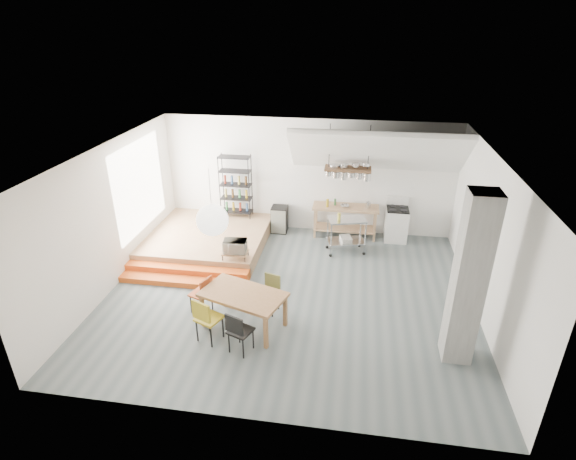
% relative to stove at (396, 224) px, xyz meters
% --- Properties ---
extents(floor, '(8.00, 8.00, 0.00)m').
position_rel_stove_xyz_m(floor, '(-2.50, -3.16, -0.48)').
color(floor, '#525E5F').
rests_on(floor, ground).
extents(wall_back, '(8.00, 0.04, 3.20)m').
position_rel_stove_xyz_m(wall_back, '(-2.50, 0.34, 1.12)').
color(wall_back, silver).
rests_on(wall_back, ground).
extents(wall_left, '(0.04, 7.00, 3.20)m').
position_rel_stove_xyz_m(wall_left, '(-6.50, -3.16, 1.12)').
color(wall_left, silver).
rests_on(wall_left, ground).
extents(wall_right, '(0.04, 7.00, 3.20)m').
position_rel_stove_xyz_m(wall_right, '(1.50, -3.16, 1.12)').
color(wall_right, silver).
rests_on(wall_right, ground).
extents(ceiling, '(8.00, 7.00, 0.02)m').
position_rel_stove_xyz_m(ceiling, '(-2.50, -3.16, 2.72)').
color(ceiling, white).
rests_on(ceiling, wall_back).
extents(slope_ceiling, '(4.40, 1.44, 1.32)m').
position_rel_stove_xyz_m(slope_ceiling, '(-0.70, -0.26, 2.07)').
color(slope_ceiling, white).
rests_on(slope_ceiling, wall_back).
extents(window_pane, '(0.02, 2.50, 2.20)m').
position_rel_stove_xyz_m(window_pane, '(-6.48, -1.66, 1.32)').
color(window_pane, white).
rests_on(window_pane, wall_left).
extents(platform, '(3.00, 3.00, 0.40)m').
position_rel_stove_xyz_m(platform, '(-5.00, -1.16, -0.28)').
color(platform, '#976B4B').
rests_on(platform, ground).
extents(step_lower, '(3.00, 0.35, 0.13)m').
position_rel_stove_xyz_m(step_lower, '(-5.00, -3.11, -0.41)').
color(step_lower, '#D05318').
rests_on(step_lower, ground).
extents(step_upper, '(3.00, 0.35, 0.27)m').
position_rel_stove_xyz_m(step_upper, '(-5.00, -2.76, -0.35)').
color(step_upper, '#D05318').
rests_on(step_upper, ground).
extents(concrete_column, '(0.50, 0.50, 3.20)m').
position_rel_stove_xyz_m(concrete_column, '(0.80, -4.66, 1.12)').
color(concrete_column, gray).
rests_on(concrete_column, ground).
extents(kitchen_counter, '(1.80, 0.60, 0.91)m').
position_rel_stove_xyz_m(kitchen_counter, '(-1.40, -0.01, 0.15)').
color(kitchen_counter, '#976B4B').
rests_on(kitchen_counter, ground).
extents(stove, '(0.60, 0.60, 1.18)m').
position_rel_stove_xyz_m(stove, '(0.00, 0.00, 0.00)').
color(stove, white).
rests_on(stove, ground).
extents(pot_rack, '(1.20, 0.50, 1.43)m').
position_rel_stove_xyz_m(pot_rack, '(-1.37, -0.23, 1.50)').
color(pot_rack, '#442E1B').
rests_on(pot_rack, ceiling).
extents(wire_shelving, '(0.88, 0.38, 1.80)m').
position_rel_stove_xyz_m(wire_shelving, '(-4.50, 0.04, 0.85)').
color(wire_shelving, black).
rests_on(wire_shelving, platform).
extents(microwave_shelf, '(0.60, 0.40, 0.16)m').
position_rel_stove_xyz_m(microwave_shelf, '(-3.90, -2.41, 0.07)').
color(microwave_shelf, '#976B4B').
rests_on(microwave_shelf, platform).
extents(paper_lantern, '(0.60, 0.60, 0.60)m').
position_rel_stove_xyz_m(paper_lantern, '(-3.78, -4.20, 1.72)').
color(paper_lantern, white).
rests_on(paper_lantern, ceiling).
extents(dining_table, '(1.81, 1.37, 0.76)m').
position_rel_stove_xyz_m(dining_table, '(-3.21, -4.40, 0.20)').
color(dining_table, brown).
rests_on(dining_table, ground).
extents(chair_mustard, '(0.56, 0.56, 0.94)m').
position_rel_stove_xyz_m(chair_mustard, '(-3.78, -4.97, 0.08)').
color(chair_mustard, '#AB951D').
rests_on(chair_mustard, ground).
extents(chair_black, '(0.52, 0.52, 0.87)m').
position_rel_stove_xyz_m(chair_black, '(-3.11, -5.19, 0.04)').
color(chair_black, black).
rests_on(chair_black, ground).
extents(chair_olive, '(0.46, 0.46, 0.81)m').
position_rel_stove_xyz_m(chair_olive, '(-2.79, -3.78, 0.01)').
color(chair_olive, olive).
rests_on(chair_olive, ground).
extents(chair_red, '(0.50, 0.50, 0.84)m').
position_rel_stove_xyz_m(chair_red, '(-4.14, -4.08, 0.02)').
color(chair_red, '#AA4018').
rests_on(chair_red, ground).
extents(rolling_cart, '(1.06, 0.77, 0.95)m').
position_rel_stove_xyz_m(rolling_cart, '(-1.33, -0.94, 0.13)').
color(rolling_cart, silver).
rests_on(rolling_cart, ground).
extents(mini_fridge, '(0.44, 0.44, 0.76)m').
position_rel_stove_xyz_m(mini_fridge, '(-3.26, 0.04, -0.10)').
color(mini_fridge, black).
rests_on(mini_fridge, ground).
extents(microwave, '(0.58, 0.42, 0.30)m').
position_rel_stove_xyz_m(microwave, '(-3.90, -2.41, 0.23)').
color(microwave, beige).
rests_on(microwave, microwave_shelf).
extents(bowl, '(0.28, 0.28, 0.06)m').
position_rel_stove_xyz_m(bowl, '(-1.43, -0.06, 0.46)').
color(bowl, silver).
rests_on(bowl, kitchen_counter).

